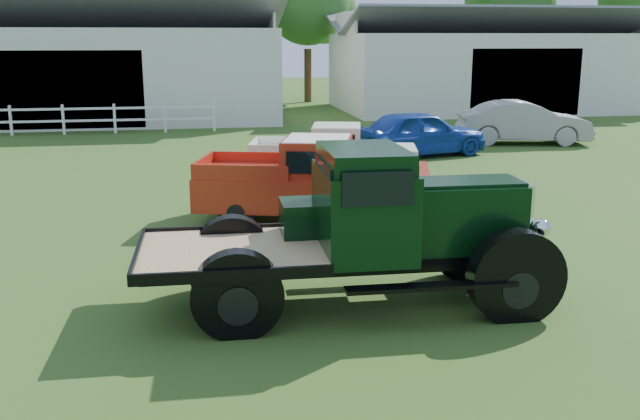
{
  "coord_description": "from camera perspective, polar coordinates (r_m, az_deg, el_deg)",
  "views": [
    {
      "loc": [
        -1.75,
        -9.99,
        3.81
      ],
      "look_at": [
        0.2,
        1.2,
        1.05
      ],
      "focal_mm": 40.0,
      "sensor_mm": 36.0,
      "label": 1
    }
  ],
  "objects": [
    {
      "name": "white_pickup",
      "position": [
        18.35,
        1.06,
        4.22
      ],
      "size": [
        4.66,
        2.65,
        1.61
      ],
      "primitive_type": null,
      "rotation": [
        0.0,
        0.0,
        -0.23
      ],
      "color": "silver",
      "rests_on": "ground"
    },
    {
      "name": "shed_right",
      "position": [
        40.22,
        13.45,
        11.56
      ],
      "size": [
        16.8,
        9.2,
        5.2
      ],
      "primitive_type": null,
      "color": "beige",
      "rests_on": "ground"
    },
    {
      "name": "ground",
      "position": [
        10.83,
        0.05,
        -6.93
      ],
      "size": [
        120.0,
        120.0,
        0.0
      ],
      "primitive_type": "plane",
      "color": "#3C6122"
    },
    {
      "name": "vintage_flatbed",
      "position": [
        10.22,
        2.83,
        -1.42
      ],
      "size": [
        5.87,
        2.42,
        2.31
      ],
      "primitive_type": null,
      "rotation": [
        0.0,
        0.0,
        -0.02
      ],
      "color": "black",
      "rests_on": "ground"
    },
    {
      "name": "red_pickup",
      "position": [
        14.93,
        -0.58,
        2.43
      ],
      "size": [
        5.3,
        3.17,
        1.81
      ],
      "primitive_type": null,
      "rotation": [
        0.0,
        0.0,
        -0.27
      ],
      "color": "#AB2716",
      "rests_on": "ground"
    },
    {
      "name": "tree_b",
      "position": [
        44.09,
        -13.31,
        15.81
      ],
      "size": [
        6.9,
        6.9,
        11.5
      ],
      "primitive_type": null,
      "color": "#255B23",
      "rests_on": "ground"
    },
    {
      "name": "shed_left",
      "position": [
        36.39,
        -18.55,
        11.36
      ],
      "size": [
        18.8,
        10.2,
        5.6
      ],
      "primitive_type": null,
      "color": "beige",
      "rests_on": "ground"
    },
    {
      "name": "tree_c",
      "position": [
        43.52,
        -0.99,
        14.55
      ],
      "size": [
        5.4,
        5.4,
        9.0
      ],
      "primitive_type": null,
      "color": "#255B23",
      "rests_on": "ground"
    },
    {
      "name": "fence_rail",
      "position": [
        30.8,
        -21.69,
        6.71
      ],
      "size": [
        14.2,
        0.16,
        1.2
      ],
      "primitive_type": null,
      "color": "white",
      "rests_on": "ground"
    },
    {
      "name": "misc_car_blue",
      "position": [
        23.75,
        8.01,
        6.13
      ],
      "size": [
        4.75,
        2.86,
        1.51
      ],
      "primitive_type": "imported",
      "rotation": [
        0.0,
        0.0,
        1.83
      ],
      "color": "#163A96",
      "rests_on": "ground"
    },
    {
      "name": "misc_car_grey",
      "position": [
        27.31,
        15.97,
        6.75
      ],
      "size": [
        4.96,
        2.6,
        1.56
      ],
      "primitive_type": "imported",
      "rotation": [
        0.0,
        0.0,
        1.36
      ],
      "color": "gray",
      "rests_on": "ground"
    },
    {
      "name": "tree_d",
      "position": [
        48.24,
        14.78,
        14.62
      ],
      "size": [
        6.0,
        6.0,
        10.0
      ],
      "primitive_type": null,
      "color": "#255B23",
      "rests_on": "ground"
    }
  ]
}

